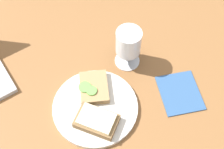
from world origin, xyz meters
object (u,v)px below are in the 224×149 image
at_px(wine_glass, 128,44).
at_px(napkin, 180,93).
at_px(sandwich_with_cucumber, 93,89).
at_px(plate, 95,107).
at_px(sandwich_with_cheese, 97,121).

xyz_separation_m(wine_glass, napkin, (0.06, -0.17, -0.08)).
bearing_deg(sandwich_with_cucumber, plate, -116.00).
relative_size(sandwich_with_cucumber, wine_glass, 0.94).
bearing_deg(sandwich_with_cucumber, sandwich_with_cheese, -116.56).
distance_m(sandwich_with_cheese, napkin, 0.26).
bearing_deg(wine_glass, plate, -153.89).
distance_m(sandwich_with_cucumber, wine_glass, 0.16).
bearing_deg(plate, sandwich_with_cucumber, 64.00).
bearing_deg(napkin, plate, 157.53).
bearing_deg(plate, sandwich_with_cheese, -117.11).
bearing_deg(plate, wine_glass, 26.11).
xyz_separation_m(sandwich_with_cheese, wine_glass, (0.19, 0.13, 0.06)).
height_order(plate, wine_glass, wine_glass).
bearing_deg(wine_glass, sandwich_with_cucumber, -165.60).
xyz_separation_m(plate, napkin, (0.23, -0.09, -0.00)).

